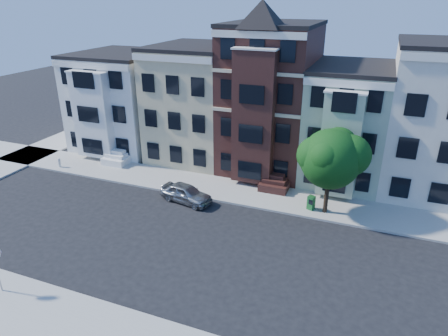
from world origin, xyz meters
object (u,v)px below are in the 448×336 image
at_px(street_tree, 330,163).
at_px(parked_car, 186,193).
at_px(fire_hydrant, 60,163).
at_px(newspaper_box, 311,203).

bearing_deg(street_tree, parked_car, -169.16).
relative_size(parked_car, fire_hydrant, 6.14).
xyz_separation_m(street_tree, fire_hydrant, (-23.21, -0.36, -3.41)).
relative_size(street_tree, parked_car, 1.84).
xyz_separation_m(parked_car, fire_hydrant, (-13.28, 1.54, -0.21)).
height_order(street_tree, parked_car, street_tree).
xyz_separation_m(street_tree, parked_car, (-9.93, -1.90, -3.20)).
xyz_separation_m(parked_car, newspaper_box, (8.93, 1.93, -0.03)).
distance_m(street_tree, newspaper_box, 3.38).
bearing_deg(street_tree, fire_hydrant, -179.12).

